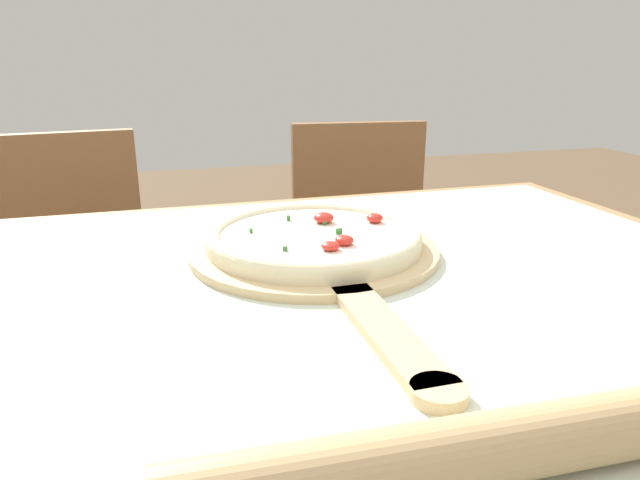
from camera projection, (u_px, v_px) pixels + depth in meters
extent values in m
cube|color=#A87F51|center=(303.00, 307.00, 0.69)|extent=(1.32, 0.95, 0.03)
cylinder|color=#A87F51|center=(505.00, 355.00, 1.36)|extent=(0.06, 0.06, 0.75)
cube|color=silver|center=(303.00, 293.00, 0.69)|extent=(1.24, 0.87, 0.00)
cylinder|color=#D6B784|center=(314.00, 250.00, 0.81)|extent=(0.35, 0.35, 0.01)
cube|color=#D6B784|center=(386.00, 332.00, 0.57)|extent=(0.04, 0.23, 0.01)
cylinder|color=#D6B784|center=(439.00, 393.00, 0.47)|extent=(0.05, 0.05, 0.01)
cylinder|color=beige|center=(314.00, 240.00, 0.81)|extent=(0.30, 0.30, 0.02)
torus|color=beige|center=(314.00, 235.00, 0.81)|extent=(0.30, 0.30, 0.02)
cylinder|color=white|center=(314.00, 234.00, 0.81)|extent=(0.26, 0.26, 0.00)
ellipsoid|color=red|center=(324.00, 218.00, 0.85)|extent=(0.03, 0.03, 0.02)
ellipsoid|color=red|center=(330.00, 246.00, 0.73)|extent=(0.02, 0.02, 0.01)
ellipsoid|color=red|center=(375.00, 218.00, 0.85)|extent=(0.02, 0.02, 0.01)
ellipsoid|color=red|center=(344.00, 240.00, 0.75)|extent=(0.03, 0.03, 0.01)
cube|color=#387533|center=(325.00, 221.00, 0.84)|extent=(0.01, 0.01, 0.01)
cube|color=#387533|center=(339.00, 231.00, 0.80)|extent=(0.01, 0.01, 0.01)
cube|color=#387533|center=(288.00, 218.00, 0.86)|extent=(0.01, 0.01, 0.01)
cube|color=#387533|center=(285.00, 249.00, 0.73)|extent=(0.01, 0.01, 0.01)
cube|color=#387533|center=(251.00, 231.00, 0.81)|extent=(0.00, 0.01, 0.01)
cylinder|color=tan|center=(435.00, 457.00, 0.37)|extent=(0.36, 0.06, 0.05)
cube|color=brown|center=(76.00, 334.00, 1.35)|extent=(0.44, 0.44, 0.02)
cube|color=brown|center=(63.00, 220.00, 1.44)|extent=(0.38, 0.08, 0.44)
cylinder|color=brown|center=(10.00, 471.00, 1.22)|extent=(0.04, 0.04, 0.42)
cylinder|color=brown|center=(163.00, 434.00, 1.34)|extent=(0.04, 0.04, 0.42)
cylinder|color=brown|center=(21.00, 394.00, 1.50)|extent=(0.04, 0.04, 0.42)
cylinder|color=brown|center=(146.00, 369.00, 1.62)|extent=(0.04, 0.04, 0.42)
cube|color=brown|center=(372.00, 298.00, 1.55)|extent=(0.44, 0.44, 0.02)
cube|color=brown|center=(358.00, 199.00, 1.65)|extent=(0.38, 0.08, 0.44)
cylinder|color=brown|center=(325.00, 407.00, 1.44)|extent=(0.04, 0.04, 0.42)
cylinder|color=brown|center=(445.00, 394.00, 1.50)|extent=(0.04, 0.04, 0.42)
cylinder|color=brown|center=(306.00, 346.00, 1.74)|extent=(0.04, 0.04, 0.42)
cylinder|color=brown|center=(406.00, 337.00, 1.79)|extent=(0.04, 0.04, 0.42)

